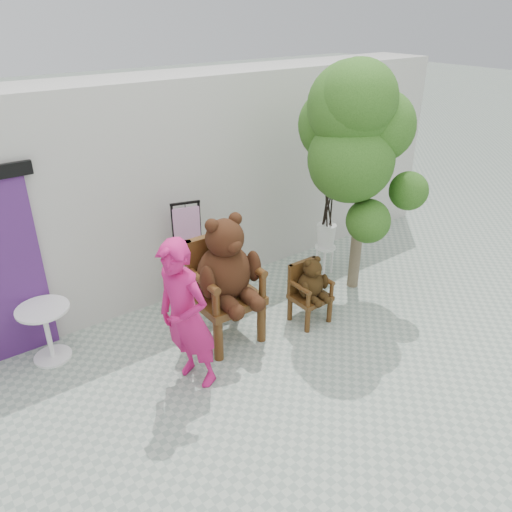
# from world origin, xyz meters

# --- Properties ---
(ground_plane) EXTENTS (60.00, 60.00, 0.00)m
(ground_plane) POSITION_xyz_m (0.00, 0.00, 0.00)
(ground_plane) COLOR #94A08F
(ground_plane) RESTS_ON ground
(back_wall) EXTENTS (9.00, 1.00, 3.00)m
(back_wall) POSITION_xyz_m (0.00, 3.10, 1.50)
(back_wall) COLOR beige
(back_wall) RESTS_ON ground
(chair_big) EXTENTS (0.81, 0.88, 1.68)m
(chair_big) POSITION_xyz_m (-0.65, 1.32, 0.94)
(chair_big) COLOR #3E240D
(chair_big) RESTS_ON ground
(chair_small) EXTENTS (0.47, 0.50, 0.94)m
(chair_small) POSITION_xyz_m (0.45, 1.00, 0.54)
(chair_small) COLOR #3E240D
(chair_small) RESTS_ON ground
(person) EXTENTS (0.62, 0.76, 1.81)m
(person) POSITION_xyz_m (-1.47, 0.82, 0.91)
(person) COLOR #BB1761
(person) RESTS_ON ground
(cafe_table) EXTENTS (0.60, 0.60, 0.70)m
(cafe_table) POSITION_xyz_m (-2.57, 2.24, 0.44)
(cafe_table) COLOR white
(cafe_table) RESTS_ON ground
(display_stand) EXTENTS (0.53, 0.46, 1.51)m
(display_stand) POSITION_xyz_m (-0.59, 2.35, 0.58)
(display_stand) COLOR black
(display_stand) RESTS_ON ground
(stool_bucket) EXTENTS (0.32, 0.32, 1.45)m
(stool_bucket) POSITION_xyz_m (1.54, 1.86, 0.64)
(stool_bucket) COLOR white
(stool_bucket) RESTS_ON ground
(tree) EXTENTS (1.79, 1.60, 3.29)m
(tree) POSITION_xyz_m (1.27, 1.18, 2.34)
(tree) COLOR brown
(tree) RESTS_ON ground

